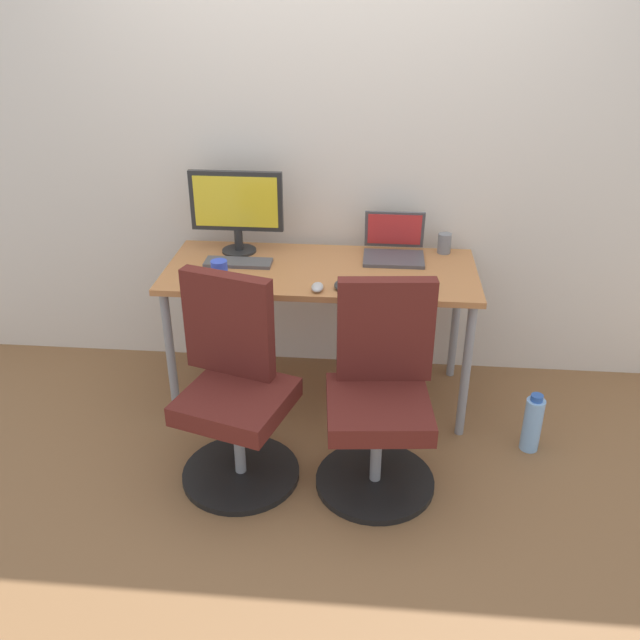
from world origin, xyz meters
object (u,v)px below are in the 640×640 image
coffee_mug (219,270)px  office_chair_left (235,392)px  desktop_monitor (237,206)px  open_laptop (394,247)px  water_bottle_on_floor (532,424)px  office_chair_right (380,399)px

coffee_mug → office_chair_left: bearing=-72.6°
desktop_monitor → coffee_mug: desktop_monitor is taller
open_laptop → coffee_mug: bearing=-156.8°
water_bottle_on_floor → coffee_mug: coffee_mug is taller
water_bottle_on_floor → open_laptop: size_ratio=1.00×
desktop_monitor → coffee_mug: bearing=-93.9°
desktop_monitor → open_laptop: 0.84m
coffee_mug → water_bottle_on_floor: bearing=-7.7°
office_chair_left → open_laptop: open_laptop is taller
office_chair_right → water_bottle_on_floor: size_ratio=3.03×
office_chair_left → office_chair_right: size_ratio=1.00×
office_chair_right → open_laptop: (0.05, 0.83, 0.39)m
office_chair_left → desktop_monitor: bearing=98.5°
open_laptop → coffee_mug: 0.91m
office_chair_left → coffee_mug: (-0.15, 0.47, 0.38)m
water_bottle_on_floor → open_laptop: bearing=140.7°
office_chair_left → water_bottle_on_floor: size_ratio=3.03×
desktop_monitor → coffee_mug: (-0.02, -0.36, -0.20)m
office_chair_right → water_bottle_on_floor: (0.74, 0.26, -0.28)m
coffee_mug → desktop_monitor: bearing=86.1°
water_bottle_on_floor → coffee_mug: (-1.53, 0.21, 0.66)m
office_chair_left → coffee_mug: size_ratio=10.22×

